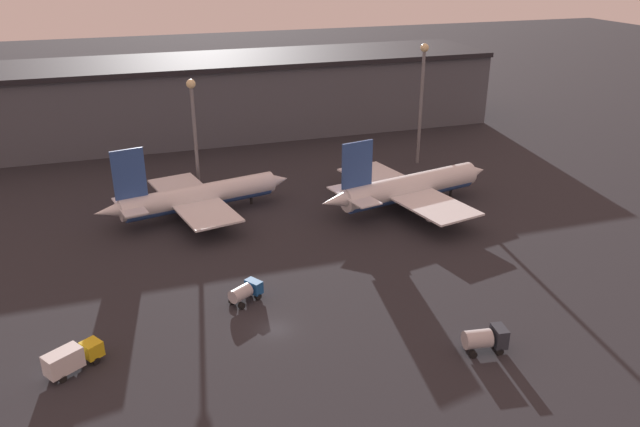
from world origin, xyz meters
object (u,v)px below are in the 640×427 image
object	(u,v)px
airplane_0	(197,197)
airplane_1	(409,188)
service_vehicle_1	(245,292)
service_vehicle_3	(71,358)
service_vehicle_2	(485,339)

from	to	relation	value
airplane_0	airplane_1	distance (m)	39.12
service_vehicle_1	airplane_1	bearing A→B (deg)	1.27
airplane_0	service_vehicle_3	bearing A→B (deg)	-128.10
service_vehicle_3	service_vehicle_2	bearing A→B (deg)	-46.31
service_vehicle_1	service_vehicle_2	distance (m)	32.50
airplane_1	service_vehicle_2	bearing A→B (deg)	-115.92
airplane_0	service_vehicle_2	size ratio (longest dim) A/B	6.74
service_vehicle_1	service_vehicle_2	size ratio (longest dim) A/B	0.96
airplane_0	service_vehicle_1	world-z (taller)	airplane_0
airplane_0	service_vehicle_2	world-z (taller)	airplane_0
airplane_1	service_vehicle_3	bearing A→B (deg)	-162.57
airplane_1	service_vehicle_3	xyz separation A→B (m)	(-58.58, -32.99, -2.13)
service_vehicle_1	service_vehicle_2	xyz separation A→B (m)	(25.21, -20.51, 0.25)
airplane_1	service_vehicle_3	distance (m)	67.27
service_vehicle_1	service_vehicle_3	world-z (taller)	service_vehicle_3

